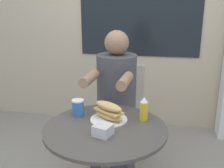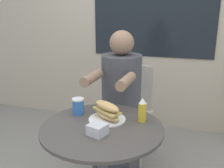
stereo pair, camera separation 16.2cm
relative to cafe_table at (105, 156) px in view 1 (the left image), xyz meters
name	(u,v)px [view 1 (the left image)]	position (x,y,z in m)	size (l,w,h in m)	color
storefront_wall	(139,3)	(0.00, 1.65, 0.88)	(8.00, 0.09, 2.80)	#B7A88E
cafe_table	(105,156)	(0.00, 0.00, 0.00)	(0.71, 0.71, 0.71)	#47423D
diner_chair	(123,104)	(-0.03, 0.87, 0.00)	(0.40, 0.40, 0.87)	#ADA393
seated_diner	(115,117)	(-0.04, 0.53, 0.01)	(0.33, 0.56, 1.21)	#424247
sandwich_on_plate	(109,113)	(0.00, 0.10, 0.24)	(0.23, 0.23, 0.11)	white
drink_cup	(78,107)	(-0.21, 0.13, 0.24)	(0.08, 0.08, 0.10)	#336BB7
napkin_box	(103,130)	(0.01, -0.10, 0.22)	(0.11, 0.11, 0.06)	silver
condiment_bottle	(144,109)	(0.21, 0.14, 0.26)	(0.05, 0.05, 0.15)	gold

